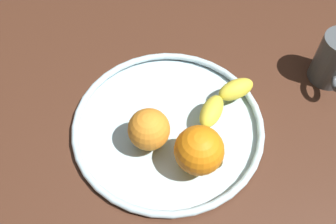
{
  "coord_description": "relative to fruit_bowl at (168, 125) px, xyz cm",
  "views": [
    {
      "loc": [
        33.55,
        5.17,
        53.86
      ],
      "look_at": [
        0.0,
        0.0,
        4.8
      ],
      "focal_mm": 39.26,
      "sensor_mm": 36.0,
      "label": 1
    }
  ],
  "objects": [
    {
      "name": "ground_plane",
      "position": [
        0.0,
        0.0,
        -2.92
      ],
      "size": [
        128.16,
        128.16,
        4.0
      ],
      "primitive_type": "cube",
      "color": "#462719"
    },
    {
      "name": "banana",
      "position": [
        -1.32,
        8.39,
        2.59
      ],
      "size": [
        19.41,
        10.15,
        3.41
      ],
      "rotation": [
        0.0,
        0.0,
        -0.29
      ],
      "color": "yellow",
      "rests_on": "fruit_bowl"
    },
    {
      "name": "ambient_mug",
      "position": [
        -15.78,
        28.08,
        3.99
      ],
      "size": [
        10.89,
        7.05,
        9.75
      ],
      "color": "#4E5458",
      "rests_on": "ground_plane"
    },
    {
      "name": "fruit_bowl",
      "position": [
        0.0,
        0.0,
        0.0
      ],
      "size": [
        32.78,
        32.78,
        1.8
      ],
      "color": "silver",
      "rests_on": "ground_plane"
    },
    {
      "name": "orange_back_left",
      "position": [
        6.72,
        5.73,
        4.7
      ],
      "size": [
        7.62,
        7.62,
        7.62
      ],
      "primitive_type": "sphere",
      "color": "orange",
      "rests_on": "fruit_bowl"
    },
    {
      "name": "orange_front_left",
      "position": [
        3.96,
        -2.41,
        4.25
      ],
      "size": [
        6.72,
        6.72,
        6.72
      ],
      "primitive_type": "sphere",
      "color": "orange",
      "rests_on": "fruit_bowl"
    }
  ]
}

